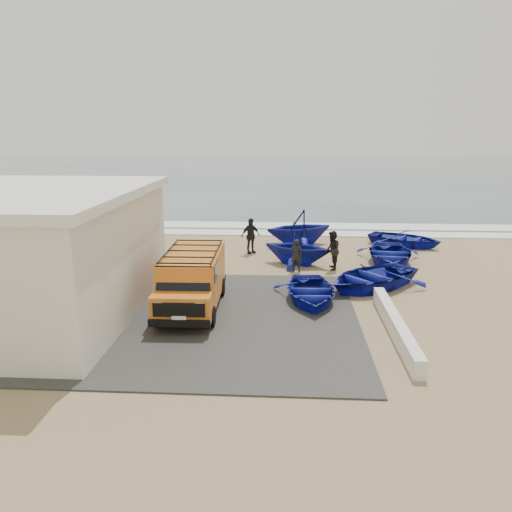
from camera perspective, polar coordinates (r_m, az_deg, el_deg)
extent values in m
plane|color=#9A8159|center=(18.78, -1.48, -4.93)|extent=(160.00, 160.00, 0.00)
cube|color=#393734|center=(17.20, -8.76, -6.87)|extent=(12.00, 10.00, 0.05)
cube|color=#385166|center=(73.93, 2.22, 9.60)|extent=(180.00, 88.00, 0.01)
cube|color=white|center=(30.33, 0.43, 2.65)|extent=(180.00, 1.60, 0.06)
cube|color=white|center=(32.78, 0.65, 3.53)|extent=(180.00, 2.20, 0.04)
cube|color=white|center=(18.56, -25.85, -0.19)|extent=(8.00, 9.00, 4.00)
cube|color=silver|center=(18.19, -26.59, 6.38)|extent=(8.40, 9.40, 0.30)
cube|color=black|center=(18.25, -12.86, 2.62)|extent=(0.08, 0.70, 0.90)
cube|color=silver|center=(16.19, 15.66, -7.69)|extent=(0.35, 6.00, 0.55)
cube|color=orange|center=(17.89, -7.17, -2.14)|extent=(1.95, 3.87, 1.62)
cube|color=orange|center=(15.80, -8.49, -5.86)|extent=(1.89, 0.92, 0.88)
cube|color=black|center=(15.98, -8.29, -2.64)|extent=(1.73, 0.37, 0.71)
cube|color=black|center=(15.34, -8.82, -6.11)|extent=(1.59, 0.11, 0.44)
cube|color=black|center=(15.47, -8.78, -7.61)|extent=(1.91, 0.18, 0.22)
cube|color=black|center=(17.61, -7.28, 0.59)|extent=(1.85, 3.58, 0.06)
cylinder|color=black|center=(16.49, -11.19, -6.73)|extent=(0.23, 0.69, 0.69)
cylinder|color=black|center=(19.30, -9.15, -3.49)|extent=(0.23, 0.69, 0.69)
cylinder|color=black|center=(16.19, -5.11, -6.92)|extent=(0.23, 0.69, 0.69)
cylinder|color=black|center=(19.04, -3.97, -3.59)|extent=(0.23, 0.69, 0.69)
imported|color=#121C95|center=(18.49, 6.20, -4.05)|extent=(2.84, 3.86, 0.78)
imported|color=#121C95|center=(20.43, 13.06, -2.34)|extent=(5.39, 5.26, 0.91)
imported|color=#121C95|center=(23.32, 4.74, 1.05)|extent=(3.99, 3.75, 1.69)
imported|color=#121C95|center=(24.42, 15.00, 0.24)|extent=(3.59, 4.63, 0.88)
imported|color=#121C95|center=(27.26, 4.94, 3.28)|extent=(4.65, 4.39, 1.94)
imported|color=#121C95|center=(28.18, 16.63, 1.90)|extent=(4.76, 4.39, 0.80)
imported|color=black|center=(22.12, 4.64, 0.05)|extent=(0.62, 0.49, 1.49)
imported|color=black|center=(22.63, 8.67, 0.62)|extent=(0.73, 0.91, 1.77)
imported|color=black|center=(25.35, -0.63, 2.33)|extent=(1.13, 0.96, 1.81)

